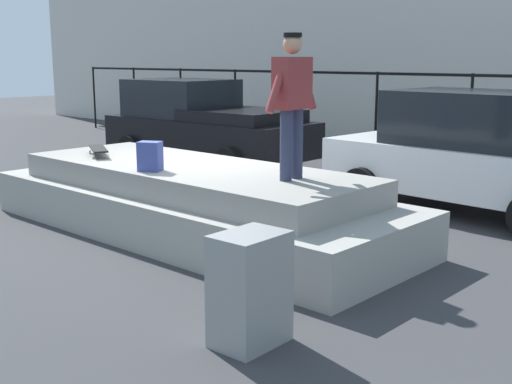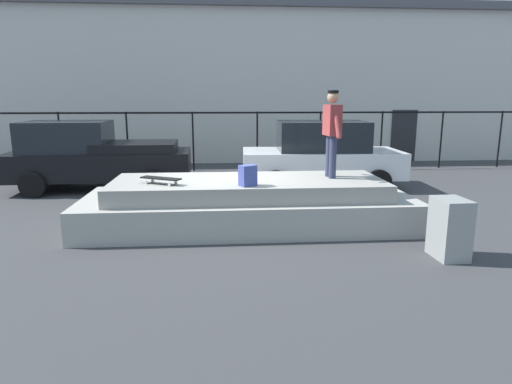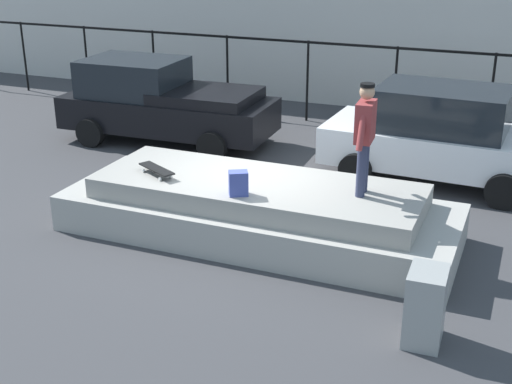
% 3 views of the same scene
% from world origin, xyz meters
% --- Properties ---
extents(ground_plane, '(60.00, 60.00, 0.00)m').
position_xyz_m(ground_plane, '(0.00, 0.00, 0.00)').
color(ground_plane, '#38383A').
extents(concrete_ledge, '(6.30, 2.27, 0.91)m').
position_xyz_m(concrete_ledge, '(0.36, -0.38, 0.42)').
color(concrete_ledge, '#9E9B93').
rests_on(concrete_ledge, ground_plane).
extents(skateboarder, '(0.27, 0.95, 1.67)m').
position_xyz_m(skateboarder, '(1.99, -0.27, 1.89)').
color(skateboarder, '#2D334C').
rests_on(skateboarder, concrete_ledge).
extents(skateboard, '(0.79, 0.55, 0.12)m').
position_xyz_m(skateboard, '(-1.25, -0.73, 1.01)').
color(skateboard, black).
rests_on(skateboard, concrete_ledge).
extents(backpack, '(0.34, 0.31, 0.37)m').
position_xyz_m(backpack, '(0.31, -1.02, 1.10)').
color(backpack, '#3F4C99').
rests_on(backpack, concrete_ledge).
extents(car_black_pickup_near, '(4.83, 2.21, 1.84)m').
position_xyz_m(car_black_pickup_near, '(-3.56, 3.49, 0.92)').
color(car_black_pickup_near, black).
rests_on(car_black_pickup_near, ground_plane).
extents(car_white_sedan_mid, '(4.40, 2.33, 1.83)m').
position_xyz_m(car_white_sedan_mid, '(2.62, 3.30, 0.92)').
color(car_white_sedan_mid, white).
rests_on(car_white_sedan_mid, ground_plane).
extents(utility_box, '(0.46, 0.61, 0.94)m').
position_xyz_m(utility_box, '(3.34, -2.43, 0.47)').
color(utility_box, gray).
rests_on(utility_box, ground_plane).
extents(fence_row, '(24.06, 0.06, 2.01)m').
position_xyz_m(fence_row, '(-0.00, 6.40, 1.39)').
color(fence_row, black).
rests_on(fence_row, ground_plane).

